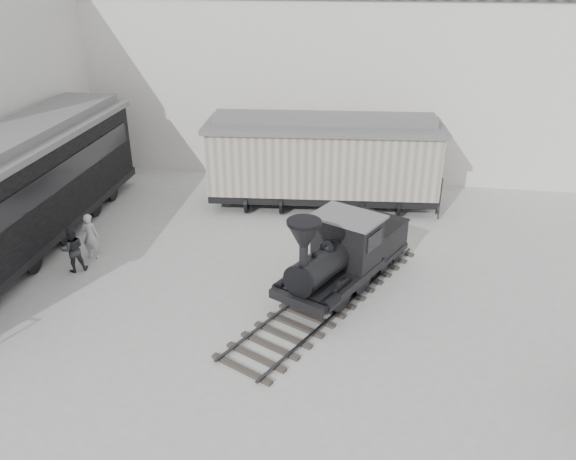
% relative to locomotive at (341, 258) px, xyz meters
% --- Properties ---
extents(ground, '(90.00, 90.00, 0.00)m').
position_rel_locomotive_xyz_m(ground, '(-2.08, -3.68, -1.14)').
color(ground, '#9E9E9B').
extents(north_wall, '(34.00, 2.51, 11.00)m').
position_rel_locomotive_xyz_m(north_wall, '(-2.08, 11.31, 4.41)').
color(north_wall, silver).
rests_on(north_wall, ground).
extents(locomotive, '(5.61, 8.71, 3.10)m').
position_rel_locomotive_xyz_m(locomotive, '(0.00, 0.00, 0.00)').
color(locomotive, '#332E2A').
rests_on(locomotive, ground).
extents(boxcar, '(9.87, 3.89, 3.94)m').
position_rel_locomotive_xyz_m(boxcar, '(-1.33, 6.84, 0.92)').
color(boxcar, black).
rests_on(boxcar, ground).
extents(passenger_coach, '(3.71, 14.94, 3.97)m').
position_rel_locomotive_xyz_m(passenger_coach, '(-11.41, 1.00, 1.05)').
color(passenger_coach, black).
rests_on(passenger_coach, ground).
extents(visitor_a, '(0.61, 0.41, 1.68)m').
position_rel_locomotive_xyz_m(visitor_a, '(-8.75, 0.75, -0.31)').
color(visitor_a, '#B1B0AF').
rests_on(visitor_a, ground).
extents(visitor_b, '(0.98, 0.93, 1.59)m').
position_rel_locomotive_xyz_m(visitor_b, '(-8.90, -0.21, -0.35)').
color(visitor_b, '#26272A').
rests_on(visitor_b, ground).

